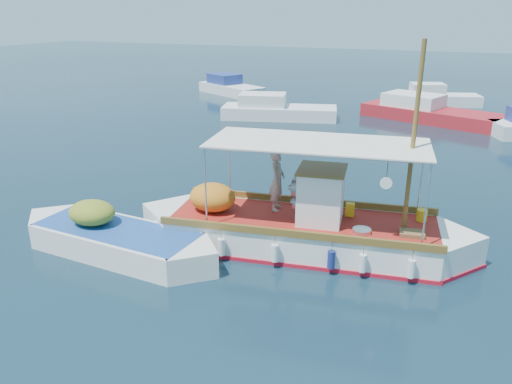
% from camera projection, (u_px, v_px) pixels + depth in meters
% --- Properties ---
extents(ground, '(160.00, 160.00, 0.00)m').
position_uv_depth(ground, '(299.00, 250.00, 14.84)').
color(ground, black).
rests_on(ground, ground).
extents(fishing_caique, '(10.18, 3.77, 6.27)m').
position_uv_depth(fishing_caique, '(300.00, 230.00, 14.84)').
color(fishing_caique, white).
rests_on(fishing_caique, ground).
extents(dinghy, '(6.89, 2.30, 1.68)m').
position_uv_depth(dinghy, '(115.00, 241.00, 14.61)').
color(dinghy, white).
rests_on(dinghy, ground).
extents(bg_boat_nw, '(7.72, 4.15, 1.80)m').
position_uv_depth(bg_boat_nw, '(276.00, 111.00, 32.55)').
color(bg_boat_nw, silver).
rests_on(bg_boat_nw, ground).
extents(bg_boat_n, '(9.15, 5.70, 1.80)m').
position_uv_depth(bg_boat_n, '(427.00, 113.00, 31.96)').
color(bg_boat_n, '#A41B22').
rests_on(bg_boat_n, ground).
extents(bg_boat_far_w, '(6.72, 5.09, 1.80)m').
position_uv_depth(bg_boat_far_w, '(230.00, 88.00, 42.03)').
color(bg_boat_far_w, silver).
rests_on(bg_boat_far_w, ground).
extents(bg_boat_far_n, '(6.21, 3.69, 1.80)m').
position_uv_depth(bg_boat_far_n, '(436.00, 99.00, 37.06)').
color(bg_boat_far_n, silver).
rests_on(bg_boat_far_n, ground).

